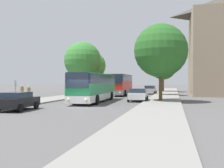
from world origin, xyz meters
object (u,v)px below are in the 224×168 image
Objects in this scene: bus_middle at (121,84)px; tree_left_near at (92,66)px; pedestrian_waiting_far at (22,93)px; parked_car_right_far at (150,90)px; tree_right_mid at (160,62)px; bus_front at (94,87)px; tree_right_near at (163,67)px; parked_car_right_near at (138,95)px; parked_car_left_curb at (18,101)px; bus_stop_sign at (15,89)px; pedestrian_waiting_near at (29,94)px; tree_left_far at (83,60)px; tree_right_far at (161,51)px.

bus_middle is 1.40× the size of tree_left_near.
parked_car_right_far is at bearing -164.66° from pedestrian_waiting_far.
bus_front is at bearing -113.73° from tree_right_mid.
bus_middle is 1.34× the size of tree_right_near.
bus_front is 5.18m from parked_car_right_near.
bus_middle reaches higher than bus_front.
tree_right_mid is at bearing 65.65° from parked_car_left_curb.
bus_stop_sign is 1.32× the size of pedestrian_waiting_near.
parked_car_right_far is 13.31m from tree_left_far.
parked_car_right_near is at bearing -71.40° from bus_middle.
bus_front is 6.96× the size of pedestrian_waiting_near.
bus_front is 19.85m from parked_car_right_far.
tree_left_far is (-6.53, -0.60, 4.06)m from bus_middle.
tree_left_near is (-11.28, 0.89, 4.60)m from parked_car_right_far.
tree_right_far reaches higher than bus_middle.
parked_car_right_near is 17.12m from tree_left_far.
tree_right_far is (7.19, -12.53, 4.01)m from bus_middle.
tree_right_far is (0.74, -13.33, 0.31)m from tree_right_mid.
parked_car_right_near is (4.61, -12.55, -1.06)m from bus_middle.
tree_left_near is (-3.28, 30.11, 4.62)m from parked_car_left_curb.
parked_car_right_near is 2.28× the size of pedestrian_waiting_near.
tree_right_mid is at bearing 64.51° from bus_front.
pedestrian_waiting_near is at bearing 30.03° from parked_car_right_near.
tree_right_far is (13.86, 7.35, 4.26)m from bus_stop_sign.
parked_car_right_far is (-0.21, 17.56, 0.01)m from parked_car_right_near.
parked_car_right_near is 22.22m from tree_left_near.
pedestrian_waiting_far is at bearing 97.72° from bus_stop_sign.
tree_left_near is 16.36m from tree_right_near.
tree_left_far is (-0.78, 18.36, 4.87)m from pedestrian_waiting_near.
tree_right_far is (13.72, -11.93, -0.06)m from tree_left_far.
bus_stop_sign is 1.42m from pedestrian_waiting_near.
parked_car_right_far reaches higher than parked_car_right_near.
tree_left_far reaches higher than bus_stop_sign.
parked_car_left_curb is at bearing -110.74° from bus_front.
pedestrian_waiting_near is (0.92, 0.92, -0.55)m from bus_stop_sign.
tree_right_near is (13.02, 35.42, 3.91)m from bus_stop_sign.
tree_right_far reaches higher than parked_car_right_far.
parked_car_right_near is 0.51× the size of tree_left_near.
parked_car_left_curb is at bearing -100.01° from bus_middle.
parked_car_right_near is 0.53× the size of tree_right_mid.
tree_left_far is 1.19× the size of tree_right_mid.
parked_car_right_near reaches higher than parked_car_left_curb.
bus_middle is 6.75m from parked_car_right_far.
bus_stop_sign is at bearing 31.30° from parked_car_right_near.
tree_right_far is (0.84, -28.07, 0.35)m from tree_right_near.
bus_stop_sign is (-11.08, -24.89, 0.80)m from parked_car_right_far.
parked_car_left_curb is 0.46× the size of tree_left_far.
bus_stop_sign is (-3.08, 4.32, 0.81)m from parked_car_left_curb.
tree_right_mid is (10.05, 25.00, 4.76)m from parked_car_left_curb.
bus_stop_sign is at bearing -110.11° from bus_middle.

